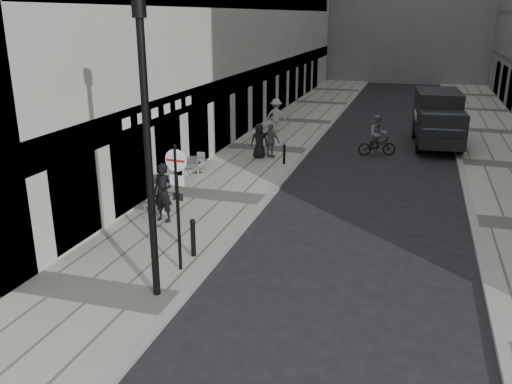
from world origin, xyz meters
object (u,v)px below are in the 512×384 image
walking_man (163,193)px  panel_van (438,116)px  sign_post (177,192)px  cyclist (377,140)px  lamppost (147,142)px

walking_man → panel_van: bearing=69.8°
walking_man → sign_post: 3.79m
panel_van → cyclist: panel_van is taller
sign_post → panel_van: size_ratio=0.56×
lamppost → walking_man: bearing=113.7°
sign_post → lamppost: 2.07m
sign_post → panel_van: (6.59, 17.16, -0.72)m
lamppost → cyclist: lamppost is taller
cyclist → panel_van: bearing=28.5°
sign_post → panel_van: sign_post is taller
lamppost → cyclist: 16.27m
walking_man → sign_post: size_ratio=0.57×
lamppost → panel_van: lamppost is taller
walking_man → lamppost: (1.93, -4.41, 2.73)m
cyclist → walking_man: bearing=-136.7°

